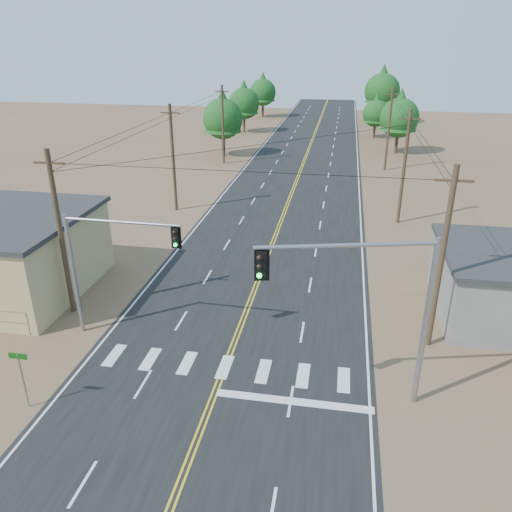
# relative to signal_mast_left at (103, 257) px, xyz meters

# --- Properties ---
(ground) EXTENTS (220.00, 220.00, 0.00)m
(ground) POSITION_rel_signal_mast_left_xyz_m (6.94, -9.96, -4.80)
(ground) COLOR #806445
(ground) RESTS_ON ground
(road) EXTENTS (15.00, 200.00, 0.02)m
(road) POSITION_rel_signal_mast_left_xyz_m (6.94, 20.04, -4.79)
(road) COLOR black
(road) RESTS_ON ground
(utility_pole_left_near) EXTENTS (1.80, 0.30, 10.00)m
(utility_pole_left_near) POSITION_rel_signal_mast_left_xyz_m (-3.56, 2.04, 0.32)
(utility_pole_left_near) COLOR #4C3826
(utility_pole_left_near) RESTS_ON ground
(utility_pole_left_mid) EXTENTS (1.80, 0.30, 10.00)m
(utility_pole_left_mid) POSITION_rel_signal_mast_left_xyz_m (-3.56, 22.04, 0.32)
(utility_pole_left_mid) COLOR #4C3826
(utility_pole_left_mid) RESTS_ON ground
(utility_pole_left_far) EXTENTS (1.80, 0.30, 10.00)m
(utility_pole_left_far) POSITION_rel_signal_mast_left_xyz_m (-3.56, 42.04, 0.32)
(utility_pole_left_far) COLOR #4C3826
(utility_pole_left_far) RESTS_ON ground
(utility_pole_right_near) EXTENTS (1.80, 0.30, 10.00)m
(utility_pole_right_near) POSITION_rel_signal_mast_left_xyz_m (17.44, 2.04, 0.32)
(utility_pole_right_near) COLOR #4C3826
(utility_pole_right_near) RESTS_ON ground
(utility_pole_right_mid) EXTENTS (1.80, 0.30, 10.00)m
(utility_pole_right_mid) POSITION_rel_signal_mast_left_xyz_m (17.44, 22.04, 0.32)
(utility_pole_right_mid) COLOR #4C3826
(utility_pole_right_mid) RESTS_ON ground
(utility_pole_right_far) EXTENTS (1.80, 0.30, 10.00)m
(utility_pole_right_far) POSITION_rel_signal_mast_left_xyz_m (17.44, 42.04, 0.32)
(utility_pole_right_far) COLOR #4C3826
(utility_pole_right_far) RESTS_ON ground
(signal_mast_left) EXTENTS (6.42, 0.50, 7.03)m
(signal_mast_left) POSITION_rel_signal_mast_left_xyz_m (0.00, 0.00, 0.00)
(signal_mast_left) COLOR gray
(signal_mast_left) RESTS_ON ground
(signal_mast_right) EXTENTS (7.37, 2.16, 8.13)m
(signal_mast_right) POSITION_rel_signal_mast_left_xyz_m (13.99, -3.48, 0.76)
(signal_mast_right) COLOR gray
(signal_mast_right) RESTS_ON ground
(street_sign) EXTENTS (0.86, 0.07, 2.90)m
(street_sign) POSITION_rel_signal_mast_left_xyz_m (-1.17, -6.37, -2.86)
(street_sign) COLOR gray
(street_sign) RESTS_ON ground
(tree_left_near) EXTENTS (5.55, 5.55, 9.25)m
(tree_left_near) POSITION_rel_signal_mast_left_xyz_m (-4.68, 46.76, 0.86)
(tree_left_near) COLOR #3F2D1E
(tree_left_near) RESTS_ON ground
(tree_left_mid) EXTENTS (5.36, 5.36, 8.93)m
(tree_left_mid) POSITION_rel_signal_mast_left_xyz_m (-5.53, 66.09, 0.66)
(tree_left_mid) COLOR #3F2D1E
(tree_left_mid) RESTS_ON ground
(tree_left_far) EXTENTS (5.44, 5.44, 9.07)m
(tree_left_far) POSITION_rel_signal_mast_left_xyz_m (-5.26, 84.83, 0.75)
(tree_left_far) COLOR #3F2D1E
(tree_left_far) RESTS_ON ground
(tree_right_near) EXTENTS (5.47, 5.47, 9.11)m
(tree_right_near) POSITION_rel_signal_mast_left_xyz_m (19.61, 52.61, 0.77)
(tree_right_near) COLOR #3F2D1E
(tree_right_near) RESTS_ON ground
(tree_right_mid) EXTENTS (4.32, 4.32, 7.20)m
(tree_right_mid) POSITION_rel_signal_mast_left_xyz_m (16.98, 64.52, -0.39)
(tree_right_mid) COLOR #3F2D1E
(tree_right_mid) RESTS_ON ground
(tree_right_far) EXTENTS (6.63, 6.63, 11.05)m
(tree_right_far) POSITION_rel_signal_mast_left_xyz_m (18.62, 80.09, 1.96)
(tree_right_far) COLOR #3F2D1E
(tree_right_far) RESTS_ON ground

